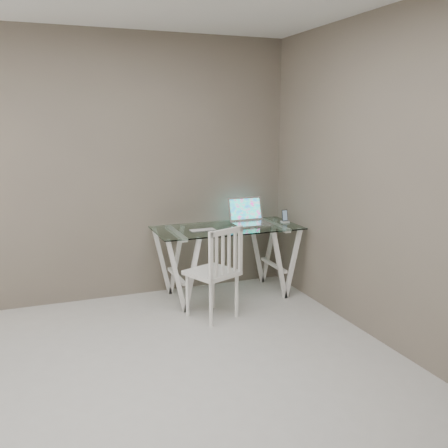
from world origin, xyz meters
The scene contains 7 objects.
room centered at (-0.06, 0.02, 1.72)m, with size 4.50×4.52×2.71m.
desk centered at (1.20, 1.84, 0.38)m, with size 1.50×0.70×0.75m.
chair centered at (0.89, 1.29, 0.49)m, with size 0.53×0.53×0.89m.
laptop centered at (1.49, 1.94, 0.81)m, with size 0.39×0.35×0.27m.
keyboard centered at (0.91, 1.78, 0.75)m, with size 0.27×0.11×0.01m, color silver.
mouse centered at (1.20, 1.55, 0.77)m, with size 0.12×0.07×0.04m, color white.
phone_dock centered at (1.87, 1.84, 0.78)m, with size 0.07×0.07×0.14m.
Camera 1 is at (-0.65, -2.85, 1.83)m, focal length 40.00 mm.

